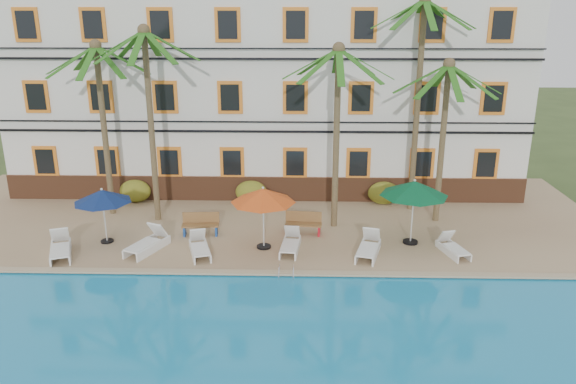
{
  "coord_description": "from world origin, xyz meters",
  "views": [
    {
      "loc": [
        1.83,
        -18.78,
        9.2
      ],
      "look_at": [
        1.27,
        3.0,
        2.0
      ],
      "focal_mm": 35.0,
      "sensor_mm": 36.0,
      "label": 1
    }
  ],
  "objects_px": {
    "pool_ladder": "(286,275)",
    "lounger_c": "(200,247)",
    "umbrella_blue": "(102,196)",
    "lounger_d": "(290,244)",
    "umbrella_green": "(414,189)",
    "lounger_e": "(369,247)",
    "lounger_b": "(148,243)",
    "bench_right": "(304,223)",
    "palm_e": "(444,118)",
    "palm_a": "(102,105)",
    "palm_c": "(337,111)",
    "lounger_f": "(453,247)",
    "lounger_a": "(60,248)",
    "palm_b": "(149,99)",
    "palm_d": "(419,79)",
    "umbrella_red": "(263,196)",
    "bench_left": "(200,224)"
  },
  "relations": [
    {
      "from": "umbrella_blue",
      "to": "lounger_f",
      "type": "height_order",
      "value": "umbrella_blue"
    },
    {
      "from": "umbrella_red",
      "to": "umbrella_green",
      "type": "xyz_separation_m",
      "value": [
        5.82,
        0.61,
        0.14
      ]
    },
    {
      "from": "lounger_d",
      "to": "lounger_c",
      "type": "bearing_deg",
      "value": -172.93
    },
    {
      "from": "palm_e",
      "to": "umbrella_green",
      "type": "distance_m",
      "value": 3.78
    },
    {
      "from": "palm_c",
      "to": "lounger_e",
      "type": "distance_m",
      "value": 5.63
    },
    {
      "from": "umbrella_green",
      "to": "lounger_b",
      "type": "xyz_separation_m",
      "value": [
        -10.27,
        -1.0,
        -1.96
      ]
    },
    {
      "from": "pool_ladder",
      "to": "lounger_c",
      "type": "bearing_deg",
      "value": 153.32
    },
    {
      "from": "lounger_f",
      "to": "bench_right",
      "type": "xyz_separation_m",
      "value": [
        -5.68,
        1.86,
        0.21
      ]
    },
    {
      "from": "palm_e",
      "to": "umbrella_red",
      "type": "distance_m",
      "value": 8.39
    },
    {
      "from": "umbrella_green",
      "to": "lounger_c",
      "type": "height_order",
      "value": "umbrella_green"
    },
    {
      "from": "palm_c",
      "to": "umbrella_red",
      "type": "relative_size",
      "value": 3.06
    },
    {
      "from": "palm_d",
      "to": "umbrella_blue",
      "type": "height_order",
      "value": "palm_d"
    },
    {
      "from": "palm_e",
      "to": "bench_right",
      "type": "height_order",
      "value": "palm_e"
    },
    {
      "from": "palm_e",
      "to": "bench_right",
      "type": "relative_size",
      "value": 4.55
    },
    {
      "from": "bench_right",
      "to": "lounger_c",
      "type": "bearing_deg",
      "value": -151.5
    },
    {
      "from": "lounger_b",
      "to": "lounger_c",
      "type": "distance_m",
      "value": 2.07
    },
    {
      "from": "palm_c",
      "to": "pool_ladder",
      "type": "xyz_separation_m",
      "value": [
        -1.92,
        -4.73,
        -4.95
      ]
    },
    {
      "from": "palm_c",
      "to": "lounger_a",
      "type": "height_order",
      "value": "palm_c"
    },
    {
      "from": "pool_ladder",
      "to": "umbrella_red",
      "type": "bearing_deg",
      "value": 111.99
    },
    {
      "from": "umbrella_green",
      "to": "pool_ladder",
      "type": "bearing_deg",
      "value": -148.79
    },
    {
      "from": "lounger_e",
      "to": "umbrella_green",
      "type": "bearing_deg",
      "value": 33.12
    },
    {
      "from": "bench_right",
      "to": "palm_e",
      "type": "bearing_deg",
      "value": 16.05
    },
    {
      "from": "palm_a",
      "to": "lounger_a",
      "type": "bearing_deg",
      "value": -95.77
    },
    {
      "from": "palm_a",
      "to": "palm_c",
      "type": "xyz_separation_m",
      "value": [
        10.02,
        -1.29,
        -0.01
      ]
    },
    {
      "from": "palm_a",
      "to": "palm_c",
      "type": "height_order",
      "value": "palm_a"
    },
    {
      "from": "palm_d",
      "to": "lounger_c",
      "type": "relative_size",
      "value": 4.91
    },
    {
      "from": "lounger_e",
      "to": "lounger_f",
      "type": "bearing_deg",
      "value": 3.48
    },
    {
      "from": "palm_c",
      "to": "umbrella_red",
      "type": "distance_m",
      "value": 4.67
    },
    {
      "from": "umbrella_green",
      "to": "palm_d",
      "type": "bearing_deg",
      "value": 79.97
    },
    {
      "from": "lounger_a",
      "to": "pool_ladder",
      "type": "height_order",
      "value": "lounger_a"
    },
    {
      "from": "lounger_f",
      "to": "palm_b",
      "type": "bearing_deg",
      "value": 164.68
    },
    {
      "from": "lounger_c",
      "to": "palm_d",
      "type": "bearing_deg",
      "value": 30.61
    },
    {
      "from": "palm_b",
      "to": "lounger_a",
      "type": "xyz_separation_m",
      "value": [
        -2.73,
        -3.9,
        -5.02
      ]
    },
    {
      "from": "pool_ladder",
      "to": "umbrella_green",
      "type": "bearing_deg",
      "value": 31.21
    },
    {
      "from": "bench_left",
      "to": "bench_right",
      "type": "relative_size",
      "value": 0.99
    },
    {
      "from": "lounger_b",
      "to": "lounger_c",
      "type": "height_order",
      "value": "lounger_b"
    },
    {
      "from": "palm_d",
      "to": "lounger_f",
      "type": "bearing_deg",
      "value": -81.91
    },
    {
      "from": "palm_d",
      "to": "lounger_d",
      "type": "xyz_separation_m",
      "value": [
        -5.48,
        -4.85,
        -5.72
      ]
    },
    {
      "from": "lounger_b",
      "to": "bench_right",
      "type": "height_order",
      "value": "lounger_b"
    },
    {
      "from": "lounger_e",
      "to": "bench_right",
      "type": "height_order",
      "value": "lounger_e"
    },
    {
      "from": "palm_b",
      "to": "lounger_a",
      "type": "relative_size",
      "value": 3.91
    },
    {
      "from": "palm_b",
      "to": "lounger_d",
      "type": "distance_m",
      "value": 8.42
    },
    {
      "from": "umbrella_red",
      "to": "lounger_b",
      "type": "relative_size",
      "value": 1.17
    },
    {
      "from": "lounger_e",
      "to": "lounger_a",
      "type": "bearing_deg",
      "value": -178.11
    },
    {
      "from": "palm_a",
      "to": "palm_d",
      "type": "height_order",
      "value": "palm_d"
    },
    {
      "from": "pool_ladder",
      "to": "lounger_e",
      "type": "bearing_deg",
      "value": 30.05
    },
    {
      "from": "lounger_b",
      "to": "bench_left",
      "type": "distance_m",
      "value": 2.43
    },
    {
      "from": "umbrella_green",
      "to": "lounger_e",
      "type": "distance_m",
      "value": 2.92
    },
    {
      "from": "umbrella_blue",
      "to": "lounger_d",
      "type": "relative_size",
      "value": 1.21
    },
    {
      "from": "umbrella_blue",
      "to": "lounger_d",
      "type": "bearing_deg",
      "value": -4.85
    }
  ]
}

